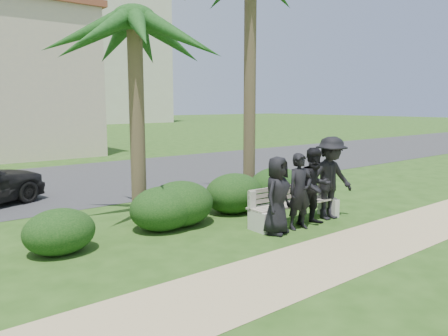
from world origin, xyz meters
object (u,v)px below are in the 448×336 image
at_px(palm_left, 134,21).
at_px(man_b, 300,191).
at_px(man_c, 315,186).
at_px(man_a, 277,195).
at_px(park_bench, 295,207).
at_px(man_d, 330,178).

bearing_deg(palm_left, man_b, -49.41).
bearing_deg(man_c, man_b, -167.50).
bearing_deg(man_a, palm_left, 104.68).
xyz_separation_m(park_bench, palm_left, (-2.51, 2.23, 3.86)).
relative_size(park_bench, man_b, 1.46).
distance_m(park_bench, palm_left, 5.12).
distance_m(man_c, man_d, 0.65).
distance_m(man_b, man_d, 1.14).
bearing_deg(man_d, man_c, -163.70).
relative_size(park_bench, man_d, 1.24).
distance_m(man_a, man_c, 1.10).
distance_m(man_a, man_d, 1.74).
xyz_separation_m(park_bench, man_b, (-0.27, -0.38, 0.42)).
bearing_deg(palm_left, park_bench, -41.65).
relative_size(park_bench, palm_left, 0.44).
bearing_deg(man_c, palm_left, 146.24).
relative_size(park_bench, man_c, 1.39).
xyz_separation_m(man_c, man_d, (0.63, 0.09, 0.10)).
height_order(park_bench, palm_left, palm_left).
relative_size(park_bench, man_a, 1.48).
bearing_deg(park_bench, palm_left, 140.91).
bearing_deg(man_d, man_b, -166.00).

